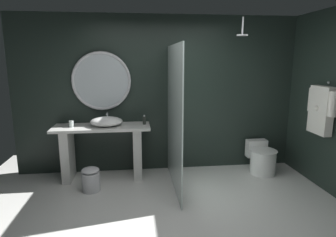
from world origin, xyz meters
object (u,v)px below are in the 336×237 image
vessel_sink (106,121)px  rain_shower_head (242,33)px  soap_dispenser (144,120)px  hanging_bathrobe (321,109)px  waste_bin (91,179)px  round_wall_mirror (101,81)px  toilet (262,159)px  tumbler_cup (71,124)px

vessel_sink → rain_shower_head: (2.05, -0.22, 1.33)m
soap_dispenser → rain_shower_head: size_ratio=0.56×
soap_dispenser → rain_shower_head: (1.46, -0.28, 1.34)m
vessel_sink → rain_shower_head: rain_shower_head is taller
soap_dispenser → rain_shower_head: 2.00m
hanging_bathrobe → waste_bin: (-3.31, 0.24, -1.02)m
round_wall_mirror → toilet: (2.63, -0.34, -1.31)m
soap_dispenser → tumbler_cup: bearing=-176.8°
vessel_sink → toilet: (2.56, -0.08, -0.70)m
tumbler_cup → waste_bin: (0.32, -0.45, -0.73)m
round_wall_mirror → rain_shower_head: rain_shower_head is taller
soap_dispenser → round_wall_mirror: bearing=162.9°
rain_shower_head → toilet: rain_shower_head is taller
tumbler_cup → rain_shower_head: rain_shower_head is taller
soap_dispenser → waste_bin: (-0.81, -0.52, -0.75)m
round_wall_mirror → hanging_bathrobe: round_wall_mirror is taller
vessel_sink → tumbler_cup: bearing=-179.3°
round_wall_mirror → rain_shower_head: 2.30m
tumbler_cup → waste_bin: 0.92m
tumbler_cup → soap_dispenser: soap_dispenser is taller
soap_dispenser → rain_shower_head: rain_shower_head is taller
toilet → tumbler_cup: bearing=178.7°
tumbler_cup → toilet: (3.09, -0.07, -0.67)m
soap_dispenser → round_wall_mirror: (-0.67, 0.21, 0.61)m
vessel_sink → tumbler_cup: size_ratio=4.98×
vessel_sink → soap_dispenser: (0.59, 0.06, -0.01)m
toilet → waste_bin: toilet is taller
tumbler_cup → rain_shower_head: bearing=-4.7°
soap_dispenser → waste_bin: soap_dispenser is taller
round_wall_mirror → rain_shower_head: bearing=-12.8°
round_wall_mirror → soap_dispenser: bearing=-17.1°
rain_shower_head → toilet: size_ratio=0.45×
round_wall_mirror → toilet: size_ratio=1.55×
round_wall_mirror → waste_bin: (-0.14, -0.72, -1.36)m
hanging_bathrobe → waste_bin: size_ratio=2.14×
soap_dispenser → toilet: (1.96, -0.14, -0.69)m
tumbler_cup → hanging_bathrobe: bearing=-10.9°
rain_shower_head → hanging_bathrobe: 1.57m
soap_dispenser → waste_bin: size_ratio=0.43×
round_wall_mirror → vessel_sink: bearing=-73.8°
tumbler_cup → soap_dispenser: size_ratio=0.66×
soap_dispenser → round_wall_mirror: 0.93m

